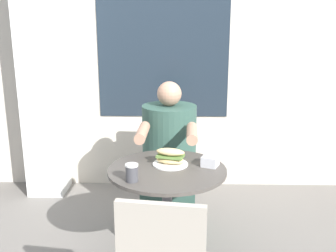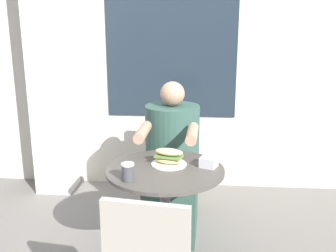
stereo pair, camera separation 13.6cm
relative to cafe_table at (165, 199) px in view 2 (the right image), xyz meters
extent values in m
cube|color=beige|center=(0.00, 1.46, 0.89)|extent=(8.00, 0.08, 2.80)
cube|color=#1E2833|center=(-0.07, 1.41, 0.91)|extent=(1.17, 0.01, 1.49)
cube|color=silver|center=(-1.12, 1.24, 0.69)|extent=(0.32, 0.32, 2.40)
cylinder|color=#47423D|center=(0.00, 0.00, 0.18)|extent=(0.69, 0.69, 0.02)
cylinder|color=#515156|center=(0.00, 0.00, -0.16)|extent=(0.06, 0.06, 0.67)
cube|color=#ADA393|center=(0.00, 0.81, -0.07)|extent=(0.39, 0.39, 0.02)
cube|color=#ADA393|center=(0.01, 0.98, 0.15)|extent=(0.35, 0.04, 0.42)
cylinder|color=#ADA393|center=(0.16, 0.64, -0.30)|extent=(0.03, 0.03, 0.43)
cylinder|color=#ADA393|center=(-0.17, 0.65, -0.30)|extent=(0.03, 0.03, 0.43)
cylinder|color=#ADA393|center=(0.17, 0.97, -0.30)|extent=(0.03, 0.03, 0.43)
cylinder|color=#ADA393|center=(-0.16, 0.98, -0.30)|extent=(0.03, 0.03, 0.43)
cube|color=#2D4C42|center=(0.00, 0.52, -0.29)|extent=(0.38, 0.50, 0.45)
cylinder|color=#2D4C42|center=(0.00, 0.59, 0.19)|extent=(0.39, 0.39, 0.50)
sphere|color=tan|center=(0.00, 0.59, 0.52)|extent=(0.17, 0.17, 0.17)
cylinder|color=tan|center=(0.15, 0.23, 0.34)|extent=(0.08, 0.31, 0.07)
cylinder|color=tan|center=(-0.16, 0.24, 0.34)|extent=(0.08, 0.31, 0.07)
cube|color=#ADA393|center=(-0.01, -0.79, 0.15)|extent=(0.35, 0.08, 0.42)
cylinder|color=white|center=(0.02, 0.06, 0.19)|extent=(0.21, 0.21, 0.01)
ellipsoid|color=#DBB77A|center=(0.02, 0.06, 0.22)|extent=(0.19, 0.12, 0.04)
cube|color=olive|center=(0.02, 0.06, 0.24)|extent=(0.17, 0.12, 0.01)
ellipsoid|color=#DBB77A|center=(0.02, 0.06, 0.27)|extent=(0.19, 0.12, 0.04)
cylinder|color=#424247|center=(-0.18, -0.19, 0.23)|extent=(0.07, 0.07, 0.09)
cylinder|color=white|center=(-0.18, -0.19, 0.28)|extent=(0.07, 0.07, 0.01)
cube|color=silver|center=(0.25, 0.05, 0.22)|extent=(0.12, 0.12, 0.06)
camera|label=1|loc=(0.05, -2.13, 1.01)|focal=42.00mm
camera|label=2|loc=(0.19, -2.12, 1.01)|focal=42.00mm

